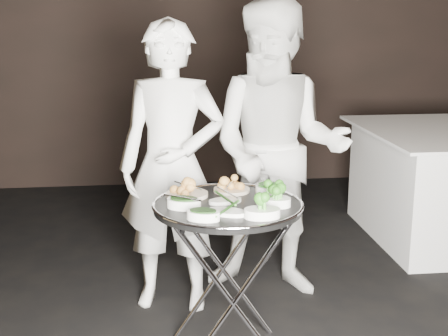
{
  "coord_description": "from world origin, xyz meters",
  "views": [
    {
      "loc": [
        -0.18,
        -2.73,
        1.69
      ],
      "look_at": [
        0.18,
        0.24,
        0.95
      ],
      "focal_mm": 50.0,
      "sensor_mm": 36.0,
      "label": 1
    }
  ],
  "objects": [
    {
      "name": "wall_back",
      "position": [
        0.0,
        3.52,
        1.5
      ],
      "size": [
        6.0,
        0.05,
        3.0
      ],
      "primitive_type": "cube",
      "color": "black",
      "rests_on": "floor"
    },
    {
      "name": "tray_stand",
      "position": [
        0.18,
        0.09,
        0.45
      ],
      "size": [
        0.54,
        0.46,
        0.79
      ],
      "rotation": [
        0.0,
        0.0,
        0.05
      ],
      "color": "silver",
      "rests_on": "floor"
    },
    {
      "name": "serving_tray",
      "position": [
        0.18,
        0.09,
        0.8
      ],
      "size": [
        0.72,
        0.72,
        0.04
      ],
      "color": "black",
      "rests_on": "tray_stand"
    },
    {
      "name": "potato_plate_a",
      "position": [
        -0.0,
        0.24,
        0.84
      ],
      "size": [
        0.22,
        0.22,
        0.08
      ],
      "rotation": [
        0.0,
        0.0,
        0.39
      ],
      "color": "beige",
      "rests_on": "serving_tray"
    },
    {
      "name": "potato_plate_b",
      "position": [
        0.23,
        0.3,
        0.84
      ],
      "size": [
        0.18,
        0.18,
        0.07
      ],
      "rotation": [
        0.0,
        0.0,
        -0.18
      ],
      "color": "beige",
      "rests_on": "serving_tray"
    },
    {
      "name": "greens_bowl",
      "position": [
        0.4,
        0.22,
        0.85
      ],
      "size": [
        0.13,
        0.13,
        0.08
      ],
      "rotation": [
        0.0,
        0.0,
        0.25
      ],
      "color": "white",
      "rests_on": "serving_tray"
    },
    {
      "name": "asparagus_plate_a",
      "position": [
        0.17,
        0.11,
        0.82
      ],
      "size": [
        0.18,
        0.13,
        0.03
      ],
      "rotation": [
        0.0,
        0.0,
        0.27
      ],
      "color": "white",
      "rests_on": "serving_tray"
    },
    {
      "name": "asparagus_plate_b",
      "position": [
        0.16,
        -0.06,
        0.83
      ],
      "size": [
        0.21,
        0.18,
        0.04
      ],
      "rotation": [
        0.0,
        0.0,
        -0.53
      ],
      "color": "white",
      "rests_on": "serving_tray"
    },
    {
      "name": "spinach_bowl_a",
      "position": [
        -0.03,
        0.05,
        0.84
      ],
      "size": [
        0.19,
        0.16,
        0.07
      ],
      "rotation": [
        0.0,
        0.0,
        -0.37
      ],
      "color": "white",
      "rests_on": "serving_tray"
    },
    {
      "name": "spinach_bowl_b",
      "position": [
        0.05,
        -0.13,
        0.84
      ],
      "size": [
        0.18,
        0.15,
        0.06
      ],
      "rotation": [
        0.0,
        0.0,
        -0.38
      ],
      "color": "white",
      "rests_on": "serving_tray"
    },
    {
      "name": "broccoli_bowl_a",
      "position": [
        0.39,
        0.04,
        0.84
      ],
      "size": [
        0.2,
        0.17,
        0.07
      ],
      "rotation": [
        0.0,
        0.0,
        -0.4
      ],
      "color": "white",
      "rests_on": "serving_tray"
    },
    {
      "name": "broccoli_bowl_b",
      "position": [
        0.31,
        -0.13,
        0.84
      ],
      "size": [
        0.16,
        0.12,
        0.07
      ],
      "rotation": [
        0.0,
        0.0,
        0.0
      ],
      "color": "white",
      "rests_on": "serving_tray"
    },
    {
      "name": "serving_utensils",
      "position": [
        0.2,
        0.16,
        0.86
      ],
      "size": [
        0.59,
        0.44,
        0.01
      ],
      "color": "silver",
      "rests_on": "serving_tray"
    },
    {
      "name": "waiter_left",
      "position": [
        -0.06,
        0.74,
        0.84
      ],
      "size": [
        0.69,
        0.53,
        1.68
      ],
      "primitive_type": "imported",
      "rotation": [
        0.0,
        0.0,
        -0.23
      ],
      "color": "white",
      "rests_on": "floor"
    },
    {
      "name": "waiter_right",
      "position": [
        0.58,
        0.85,
        0.9
      ],
      "size": [
        1.04,
        0.92,
        1.8
      ],
      "primitive_type": "imported",
      "rotation": [
        0.0,
        0.0,
        -0.33
      ],
      "color": "white",
      "rests_on": "floor"
    }
  ]
}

